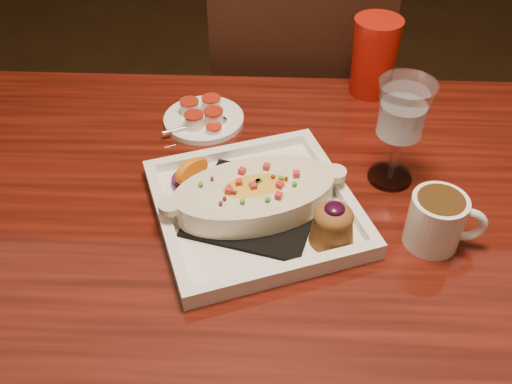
{
  "coord_description": "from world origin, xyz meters",
  "views": [
    {
      "loc": [
        -0.05,
        -0.64,
        1.39
      ],
      "look_at": [
        -0.08,
        0.05,
        0.77
      ],
      "focal_mm": 40.0,
      "sensor_mm": 36.0,
      "label": 1
    }
  ],
  "objects_px": {
    "table": "(301,264)",
    "coffee_mug": "(438,219)",
    "saucer": "(203,117)",
    "goblet": "(402,115)",
    "chair_far": "(294,122)",
    "red_tumbler": "(374,57)",
    "plate": "(260,202)"
  },
  "relations": [
    {
      "from": "goblet",
      "to": "red_tumbler",
      "type": "height_order",
      "value": "goblet"
    },
    {
      "from": "plate",
      "to": "goblet",
      "type": "distance_m",
      "value": 0.26
    },
    {
      "from": "plate",
      "to": "coffee_mug",
      "type": "relative_size",
      "value": 3.36
    },
    {
      "from": "goblet",
      "to": "red_tumbler",
      "type": "bearing_deg",
      "value": 91.28
    },
    {
      "from": "goblet",
      "to": "red_tumbler",
      "type": "distance_m",
      "value": 0.29
    },
    {
      "from": "coffee_mug",
      "to": "saucer",
      "type": "distance_m",
      "value": 0.49
    },
    {
      "from": "chair_far",
      "to": "plate",
      "type": "relative_size",
      "value": 2.35
    },
    {
      "from": "plate",
      "to": "red_tumbler",
      "type": "xyz_separation_m",
      "value": [
        0.22,
        0.38,
        0.05
      ]
    },
    {
      "from": "goblet",
      "to": "saucer",
      "type": "xyz_separation_m",
      "value": [
        -0.34,
        0.15,
        -0.12
      ]
    },
    {
      "from": "table",
      "to": "coffee_mug",
      "type": "bearing_deg",
      "value": -8.53
    },
    {
      "from": "goblet",
      "to": "chair_far",
      "type": "bearing_deg",
      "value": 106.42
    },
    {
      "from": "plate",
      "to": "goblet",
      "type": "relative_size",
      "value": 2.08
    },
    {
      "from": "table",
      "to": "saucer",
      "type": "distance_m",
      "value": 0.35
    },
    {
      "from": "saucer",
      "to": "red_tumbler",
      "type": "relative_size",
      "value": 0.97
    },
    {
      "from": "coffee_mug",
      "to": "red_tumbler",
      "type": "xyz_separation_m",
      "value": [
        -0.05,
        0.43,
        0.03
      ]
    },
    {
      "from": "table",
      "to": "plate",
      "type": "distance_m",
      "value": 0.15
    },
    {
      "from": "coffee_mug",
      "to": "red_tumbler",
      "type": "relative_size",
      "value": 0.73
    },
    {
      "from": "chair_far",
      "to": "red_tumbler",
      "type": "height_order",
      "value": "chair_far"
    },
    {
      "from": "red_tumbler",
      "to": "plate",
      "type": "bearing_deg",
      "value": -119.36
    },
    {
      "from": "table",
      "to": "red_tumbler",
      "type": "relative_size",
      "value": 9.36
    },
    {
      "from": "saucer",
      "to": "chair_far",
      "type": "bearing_deg",
      "value": 61.89
    },
    {
      "from": "red_tumbler",
      "to": "goblet",
      "type": "bearing_deg",
      "value": -88.72
    },
    {
      "from": "goblet",
      "to": "saucer",
      "type": "distance_m",
      "value": 0.39
    },
    {
      "from": "chair_far",
      "to": "coffee_mug",
      "type": "relative_size",
      "value": 7.92
    },
    {
      "from": "chair_far",
      "to": "red_tumbler",
      "type": "relative_size",
      "value": 5.8
    },
    {
      "from": "chair_far",
      "to": "coffee_mug",
      "type": "bearing_deg",
      "value": 106.57
    },
    {
      "from": "saucer",
      "to": "goblet",
      "type": "bearing_deg",
      "value": -24.07
    },
    {
      "from": "chair_far",
      "to": "table",
      "type": "bearing_deg",
      "value": 90.0
    },
    {
      "from": "chair_far",
      "to": "coffee_mug",
      "type": "distance_m",
      "value": 0.75
    },
    {
      "from": "table",
      "to": "coffee_mug",
      "type": "relative_size",
      "value": 12.78
    },
    {
      "from": "chair_far",
      "to": "plate",
      "type": "height_order",
      "value": "chair_far"
    },
    {
      "from": "plate",
      "to": "goblet",
      "type": "bearing_deg",
      "value": 4.01
    }
  ]
}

